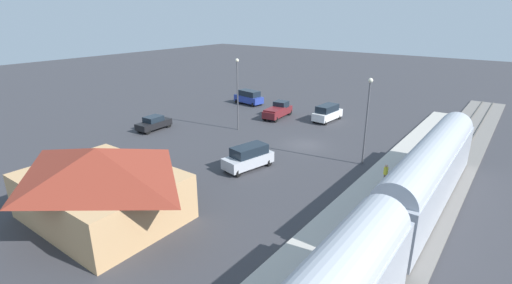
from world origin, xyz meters
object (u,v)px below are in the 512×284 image
Objects in this scene: light_pole_lot_center at (237,87)px; pickup_maroon at (278,110)px; suv_white at (327,113)px; station_building at (100,182)px; suv_silver at (249,157)px; suv_blue at (249,97)px; light_pole_near_platform at (367,112)px; pedestrian_on_platform at (386,173)px; sedan_black at (154,123)px.

pickup_maroon is at bearing -96.67° from light_pole_lot_center.
station_building is at bearing 87.11° from suv_white.
suv_white is at bearing -158.38° from pickup_maroon.
suv_white is (1.31, -19.12, 0.00)m from suv_silver.
light_pole_lot_center is (-7.23, 11.65, 4.28)m from suv_blue.
light_pole_lot_center reaches higher than suv_white.
light_pole_lot_center reaches higher than light_pole_near_platform.
suv_blue is 0.99× the size of suv_silver.
suv_silver is (-7.60, 16.63, 0.12)m from pickup_maroon.
suv_silver is (-2.93, -13.11, -1.60)m from station_building.
light_pole_near_platform reaches higher than pedestrian_on_platform.
suv_blue is 14.36m from light_pole_lot_center.
suv_blue is 17.99m from sedan_black.
suv_blue is 1.02× the size of suv_white.
station_building is 2.08× the size of pickup_maroon.
pickup_maroon is 6.78m from suv_white.
light_pole_lot_center is at bearing -14.58° from pedestrian_on_platform.
light_pole_lot_center is (5.57, -22.04, 2.68)m from station_building.
suv_silver is 13.05m from light_pole_lot_center.
suv_silver is 11.75m from light_pole_near_platform.
pedestrian_on_platform is at bearing -130.81° from station_building.
sedan_black is (28.51, 1.08, -0.40)m from pedestrian_on_platform.
pickup_maroon reaches higher than pedestrian_on_platform.
pickup_maroon is 1.21× the size of sedan_black.
suv_silver is at bearing 127.40° from suv_blue.
station_building reaches higher than suv_white.
pedestrian_on_platform is 12.16m from suv_silver.
sedan_black is 0.55× the size of light_pole_near_platform.
suv_silver is 1.04× the size of suv_white.
suv_blue is at bearing -69.19° from station_building.
suv_white is 13.19m from light_pole_lot_center.
light_pole_lot_center is at bearing -5.54° from light_pole_near_platform.
pedestrian_on_platform is 32.11m from suv_blue.
pedestrian_on_platform is 0.20× the size of light_pole_near_platform.
light_pole_near_platform is (-11.20, -20.41, 2.46)m from station_building.
suv_blue reaches higher than sedan_black.
sedan_black is at bearing -48.36° from station_building.
light_pole_lot_center is (20.09, -5.22, 4.15)m from pedestrian_on_platform.
suv_white is 22.72m from sedan_black.
suv_silver is 0.59× the size of light_pole_lot_center.
suv_blue reaches higher than pedestrian_on_platform.
light_pole_lot_center is at bearing -46.40° from suv_silver.
light_pole_lot_center is (8.50, -8.93, 4.28)m from suv_silver.
station_building is 13.53m from suv_silver.
light_pole_near_platform reaches higher than suv_blue.
sedan_black is at bearing 56.35° from pickup_maroon.
pedestrian_on_platform is at bearing -177.84° from sedan_black.
light_pole_near_platform is at bearing 174.46° from light_pole_lot_center.
suv_white is at bearing -86.10° from suv_silver.
pickup_maroon is 0.66× the size of light_pole_near_platform.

